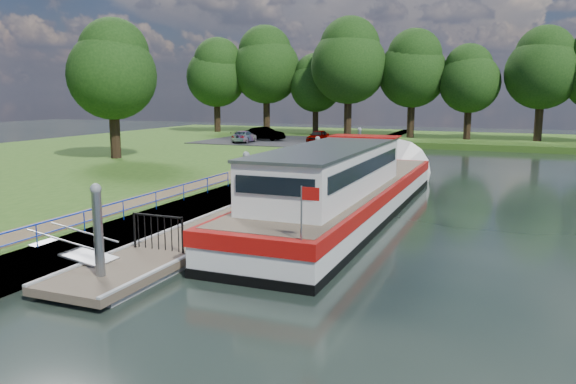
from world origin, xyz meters
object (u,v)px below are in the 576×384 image
at_px(pontoon, 287,199).
at_px(car_a, 318,136).
at_px(barge, 350,190).
at_px(car_c, 244,136).
at_px(car_b, 265,134).

xyz_separation_m(pontoon, car_a, (-6.71, 23.97, 1.23)).
xyz_separation_m(barge, car_c, (-16.81, 23.16, 0.29)).
bearing_deg(car_c, car_b, -113.18).
bearing_deg(pontoon, barge, -21.40).
distance_m(pontoon, car_a, 24.92).
xyz_separation_m(car_b, car_c, (-0.85, -2.77, -0.10)).
height_order(car_b, car_c, car_b).
xyz_separation_m(barge, car_b, (-15.96, 25.93, 0.38)).
relative_size(car_b, car_c, 1.04).
distance_m(pontoon, barge, 3.97).
distance_m(pontoon, car_c, 25.48).
bearing_deg(car_b, car_c, 164.71).
bearing_deg(car_c, pontoon, 115.21).
xyz_separation_m(pontoon, car_b, (-12.36, 24.53, 1.29)).
distance_m(barge, car_b, 30.45).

